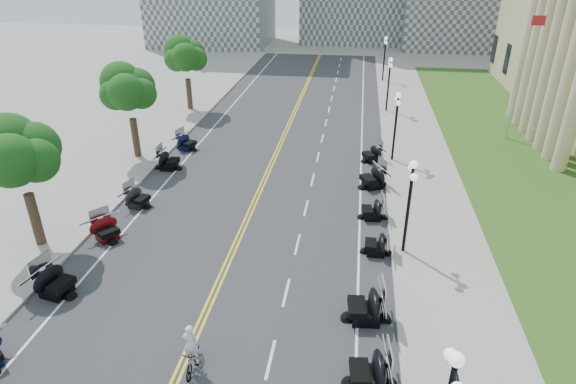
{
  "coord_description": "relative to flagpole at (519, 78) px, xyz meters",
  "views": [
    {
      "loc": [
        5.78,
        -17.09,
        13.8
      ],
      "look_at": [
        2.4,
        6.04,
        2.0
      ],
      "focal_mm": 30.0,
      "sensor_mm": 36.0,
      "label": 1
    }
  ],
  "objects": [
    {
      "name": "lawn",
      "position": [
        -0.5,
        -4.0,
        -4.95
      ],
      "size": [
        9.0,
        60.0,
        0.1
      ],
      "primitive_type": "cube",
      "color": "#356023",
      "rests_on": "ground"
    },
    {
      "name": "edge_line_south",
      "position": [
        -24.4,
        -12.0,
        -4.99
      ],
      "size": [
        0.12,
        90.0,
        0.0
      ],
      "primitive_type": "cube",
      "color": "white",
      "rests_on": "road"
    },
    {
      "name": "lane_dash_6",
      "position": [
        -14.8,
        -22.0,
        -4.99
      ],
      "size": [
        0.12,
        2.0,
        0.0
      ],
      "primitive_type": "cube",
      "color": "white",
      "rests_on": "road"
    },
    {
      "name": "lane_dash_13",
      "position": [
        -14.8,
        6.0,
        -4.99
      ],
      "size": [
        0.12,
        2.0,
        0.0
      ],
      "primitive_type": "cube",
      "color": "white",
      "rests_on": "road"
    },
    {
      "name": "motorcycle_n_8",
      "position": [
        -10.86,
        -10.55,
        -4.24
      ],
      "size": [
        2.92,
        2.92,
        1.53
      ],
      "primitive_type": null,
      "rotation": [
        0.0,
        0.0,
        -1.12
      ],
      "color": "black",
      "rests_on": "road"
    },
    {
      "name": "lane_dash_17",
      "position": [
        -14.8,
        22.0,
        -4.99
      ],
      "size": [
        0.12,
        2.0,
        0.0
      ],
      "primitive_type": "cube",
      "color": "white",
      "rests_on": "road"
    },
    {
      "name": "tree_4",
      "position": [
        -28.0,
        4.0,
        -0.25
      ],
      "size": [
        4.8,
        4.8,
        9.2
      ],
      "primitive_type": null,
      "color": "#235619",
      "rests_on": "sidewalk_south"
    },
    {
      "name": "sidewalk_south",
      "position": [
        -28.5,
        -12.0,
        -4.92
      ],
      "size": [
        5.0,
        90.0,
        0.15
      ],
      "primitive_type": "cube",
      "color": "#9E9991",
      "rests_on": "ground"
    },
    {
      "name": "motorcycle_n_4",
      "position": [
        -11.15,
        -26.67,
        -4.26
      ],
      "size": [
        2.34,
        2.34,
        1.48
      ],
      "primitive_type": null,
      "rotation": [
        0.0,
        0.0,
        -1.46
      ],
      "color": "black",
      "rests_on": "road"
    },
    {
      "name": "lane_dash_8",
      "position": [
        -14.8,
        -14.0,
        -4.99
      ],
      "size": [
        0.12,
        2.0,
        0.0
      ],
      "primitive_type": "cube",
      "color": "white",
      "rests_on": "road"
    },
    {
      "name": "motorcycle_n_9",
      "position": [
        -10.86,
        -6.22,
        -4.34
      ],
      "size": [
        2.55,
        2.55,
        1.31
      ],
      "primitive_type": null,
      "rotation": [
        0.0,
        0.0,
        -1.07
      ],
      "color": "black",
      "rests_on": "road"
    },
    {
      "name": "ground",
      "position": [
        -18.0,
        -22.0,
        -5.0
      ],
      "size": [
        160.0,
        160.0,
        0.0
      ],
      "primitive_type": "plane",
      "color": "gray"
    },
    {
      "name": "motorcycle_s_7",
      "position": [
        -24.79,
        -15.22,
        -4.35
      ],
      "size": [
        2.23,
        2.23,
        1.3
      ],
      "primitive_type": null,
      "rotation": [
        0.0,
        0.0,
        1.34
      ],
      "color": "black",
      "rests_on": "road"
    },
    {
      "name": "motorcycle_n_7",
      "position": [
        -10.93,
        -14.65,
        -4.36
      ],
      "size": [
        2.02,
        2.02,
        1.28
      ],
      "primitive_type": null,
      "rotation": [
        0.0,
        0.0,
        -1.46
      ],
      "color": "black",
      "rests_on": "road"
    },
    {
      "name": "flagpole",
      "position": [
        0.0,
        0.0,
        0.0
      ],
      "size": [
        1.1,
        0.2,
        10.0
      ],
      "primitive_type": null,
      "color": "silver",
      "rests_on": "ground"
    },
    {
      "name": "tree_2",
      "position": [
        -28.0,
        -20.0,
        -0.25
      ],
      "size": [
        4.8,
        4.8,
        9.2
      ],
      "primitive_type": null,
      "color": "#235619",
      "rests_on": "sidewalk_south"
    },
    {
      "name": "lane_dash_15",
      "position": [
        -14.8,
        14.0,
        -4.99
      ],
      "size": [
        0.12,
        2.0,
        0.0
      ],
      "primitive_type": "cube",
      "color": "white",
      "rests_on": "road"
    },
    {
      "name": "motorcycle_s_5",
      "position": [
        -24.92,
        -23.59,
        -4.25
      ],
      "size": [
        2.54,
        2.54,
        1.5
      ],
      "primitive_type": null,
      "rotation": [
        0.0,
        0.0,
        1.37
      ],
      "color": "black",
      "rests_on": "road"
    },
    {
      "name": "centerline_yellow_b",
      "position": [
        -17.88,
        -12.0,
        -4.99
      ],
      "size": [
        0.12,
        90.0,
        0.0
      ],
      "primitive_type": "cube",
      "color": "yellow",
      "rests_on": "road"
    },
    {
      "name": "lane_dash_5",
      "position": [
        -14.8,
        -26.0,
        -4.99
      ],
      "size": [
        0.12,
        2.0,
        0.0
      ],
      "primitive_type": "cube",
      "color": "white",
      "rests_on": "road"
    },
    {
      "name": "motorcycle_s_6",
      "position": [
        -24.89,
        -18.93,
        -4.33
      ],
      "size": [
        2.7,
        2.7,
        1.35
      ],
      "primitive_type": null,
      "rotation": [
        0.0,
        0.0,
        0.9
      ],
      "color": "#590A0C",
      "rests_on": "road"
    },
    {
      "name": "lane_dash_11",
      "position": [
        -14.8,
        -2.0,
        -4.99
      ],
      "size": [
        0.12,
        2.0,
        0.0
      ],
      "primitive_type": "cube",
      "color": "white",
      "rests_on": "road"
    },
    {
      "name": "lane_dash_18",
      "position": [
        -14.8,
        26.0,
        -4.99
      ],
      "size": [
        0.12,
        2.0,
        0.0
      ],
      "primitive_type": "cube",
      "color": "white",
      "rests_on": "road"
    },
    {
      "name": "lane_dash_12",
      "position": [
        -14.8,
        2.0,
        -4.99
      ],
      "size": [
        0.12,
        2.0,
        0.0
      ],
      "primitive_type": "cube",
      "color": "white",
      "rests_on": "road"
    },
    {
      "name": "lane_dash_7",
      "position": [
        -14.8,
        -18.0,
        -4.99
      ],
      "size": [
        0.12,
        2.0,
        0.0
      ],
      "primitive_type": "cube",
      "color": "white",
      "rests_on": "road"
    },
    {
      "name": "motorcycle_n_5",
      "position": [
        -11.3,
        -23.27,
        -4.22
      ],
      "size": [
        2.46,
        2.46,
        1.57
      ],
      "primitive_type": null,
      "rotation": [
        0.0,
        0.0,
        -1.47
      ],
      "color": "black",
      "rests_on": "road"
    },
    {
      "name": "tree_3",
      "position": [
        -28.0,
        -8.0,
        -0.25
      ],
      "size": [
        4.8,
        4.8,
        9.2
      ],
      "primitive_type": null,
      "color": "#235619",
      "rests_on": "sidewalk_south"
    },
    {
      "name": "bicycle",
      "position": [
        -17.52,
        -26.84,
        -4.48
      ],
      "size": [
        0.6,
        1.77,
        1.05
      ],
      "primitive_type": "imported",
      "rotation": [
        0.0,
        0.0,
        0.06
      ],
      "color": "#A51414",
      "rests_on": "road"
    },
    {
      "name": "motorcycle_s_9",
      "position": [
        -24.95,
        -5.95,
        -4.34
      ],
      "size": [
        2.37,
        2.37,
        1.33
      ],
      "primitive_type": null,
      "rotation": [
        0.0,
        0.0,
        1.27
      ],
      "color": "black",
      "rests_on": "road"
    },
    {
      "name": "centerline_yellow_a",
      "position": [
        -18.12,
        -12.0,
        -4.99
      ],
      "size": [
        0.12,
        90.0,
        0.0
      ],
      "primitive_type": "cube",
      "color": "yellow",
      "rests_on": "road"
    },
    {
      "name": "motorcycle_s_8",
      "position": [
        -24.97,
        -9.67,
        -4.28
      ],
      "size": [
        2.06,
        2.06,
        1.44
      ],
      "primitive_type": null,
      "rotation": [
        0.0,
        0.0,
        1.57
      ],
      "color": "black",
      "rests_on": "road"
    },
    {
      "name": "lane_dash_9",
      "position": [
        -14.8,
        -10.0,
        -4.99
      ],
      "size": [
        0.12,
        2.0,
        0.0
      ],
      "primitive_type": "cube",
      "color": "white",
      "rests_on": "road"
    },
    {
      "name": "edge_line_north",
      "position": [
        -11.6,
        -12.0,
        -4.99
      ],
      "size": [
        0.12,
        90.0,
        0.0
      ],
      "primitive_type": "cube",
      "color": "white",
      "rests_on": "road"
    },
    {
      "name": "street_lamp_3",
      "position": [
        -9.4,
        -6.0,
        -2.4
      ],
      "size": [
        0.5,
        1.2,
        4.9
      ],
      "primitive_type": null,
      "color": "black",
      "rests_on": "sidewalk_north"
    },
    {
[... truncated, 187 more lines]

